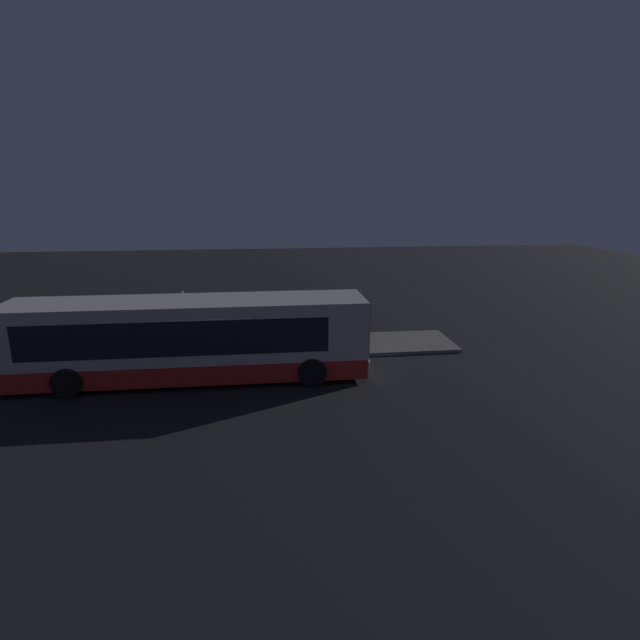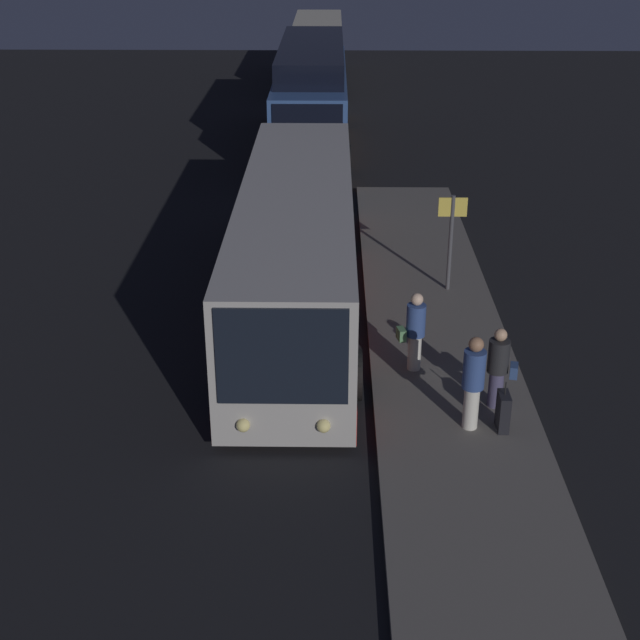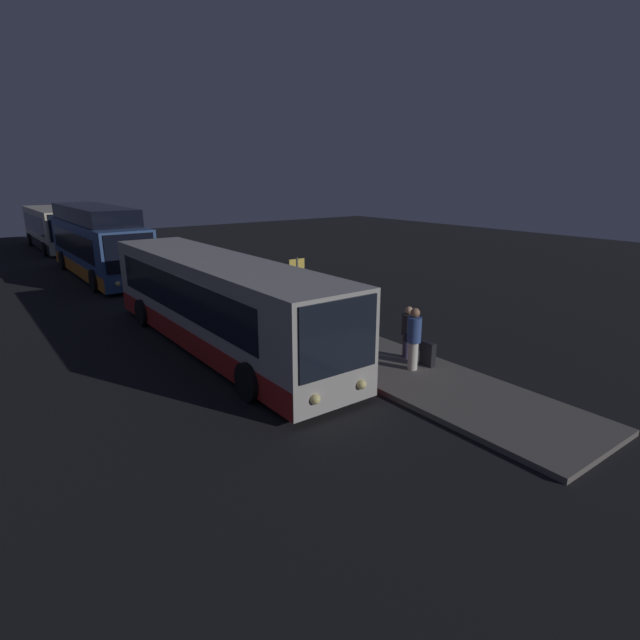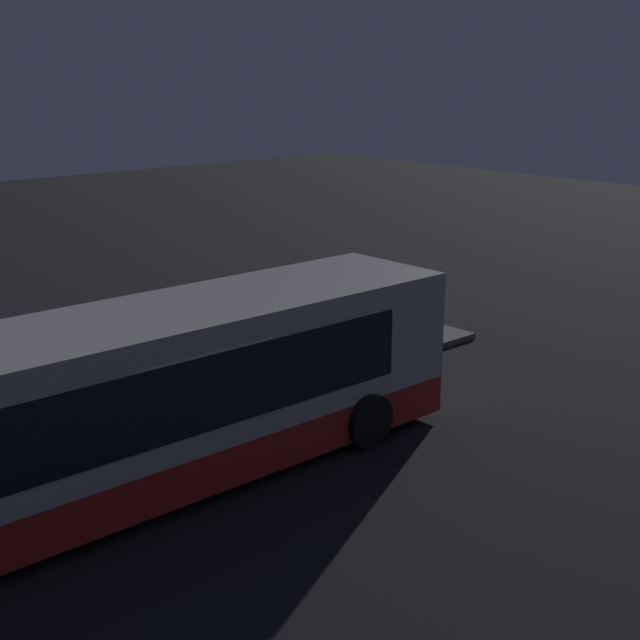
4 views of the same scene
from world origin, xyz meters
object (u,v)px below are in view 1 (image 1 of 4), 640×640
(bus_lead, at_px, (189,340))
(sign_post, at_px, (183,312))
(passenger_boarding, at_px, (330,321))
(suitcase, at_px, (329,331))
(passenger_with_bags, at_px, (281,330))
(passenger_waiting, at_px, (311,321))

(bus_lead, bearing_deg, sign_post, 100.84)
(bus_lead, height_order, sign_post, bus_lead)
(bus_lead, distance_m, passenger_boarding, 6.45)
(suitcase, bearing_deg, passenger_with_bags, -147.63)
(suitcase, height_order, sign_post, sign_post)
(passenger_boarding, distance_m, passenger_waiting, 0.94)
(passenger_waiting, relative_size, sign_post, 0.68)
(sign_post, bearing_deg, passenger_with_bags, -15.95)
(bus_lead, relative_size, suitcase, 13.40)
(passenger_boarding, relative_size, suitcase, 1.90)
(passenger_with_bags, bearing_deg, sign_post, -28.68)
(passenger_boarding, distance_m, sign_post, 6.26)
(bus_lead, height_order, passenger_waiting, bus_lead)
(passenger_boarding, xyz_separation_m, sign_post, (-6.23, 0.32, 0.52))
(passenger_with_bags, xyz_separation_m, sign_post, (-4.07, 1.16, 0.60))
(passenger_waiting, bearing_deg, suitcase, 10.79)
(bus_lead, xyz_separation_m, passenger_boarding, (5.53, 3.29, -0.34))
(suitcase, bearing_deg, passenger_waiting, 179.08)
(passenger_waiting, bearing_deg, passenger_boarding, -26.18)
(passenger_boarding, bearing_deg, bus_lead, 138.15)
(sign_post, bearing_deg, passenger_boarding, -2.94)
(passenger_boarding, height_order, sign_post, sign_post)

